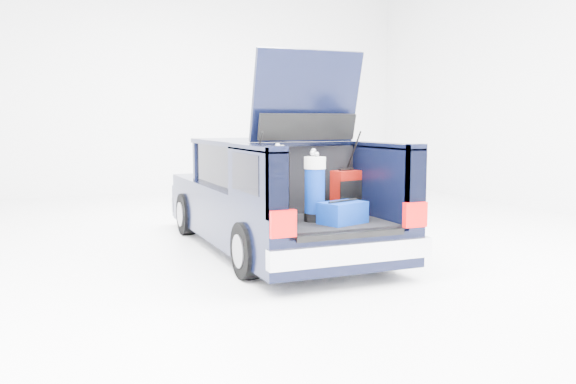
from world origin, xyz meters
name	(u,v)px	position (x,y,z in m)	size (l,w,h in m)	color
ground	(274,249)	(0.00, 0.00, 0.00)	(14.00, 14.00, 0.00)	white
car	(271,197)	(0.00, 0.11, 0.67)	(1.87, 4.65, 2.47)	black
red_suitcase	(346,192)	(0.50, -1.09, 0.85)	(0.36, 0.27, 0.53)	#720903
black_golf_bag	(279,186)	(-0.42, -1.27, 0.98)	(0.29, 0.33, 0.84)	black
blue_golf_bag	(315,188)	(-0.09, -1.47, 0.96)	(0.28, 0.28, 0.79)	black
blue_duffel	(343,213)	(0.13, -1.72, 0.72)	(0.56, 0.46, 0.25)	navy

